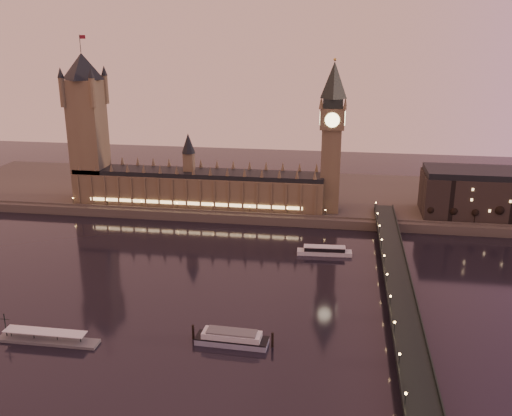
{
  "coord_description": "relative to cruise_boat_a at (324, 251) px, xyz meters",
  "views": [
    {
      "loc": [
        61.52,
        -262.32,
        129.72
      ],
      "look_at": [
        15.56,
        35.0,
        33.36
      ],
      "focal_mm": 40.0,
      "sensor_mm": 36.0,
      "label": 1
    }
  ],
  "objects": [
    {
      "name": "bare_tree_0",
      "position": [
        68.01,
        54.41,
        11.48
      ],
      "size": [
        5.13,
        5.13,
        10.43
      ],
      "color": "black",
      "rests_on": "ground"
    },
    {
      "name": "pontoon_pier",
      "position": [
        -113.85,
        -117.14,
        -0.99
      ],
      "size": [
        44.71,
        7.45,
        11.92
      ],
      "color": "#595B5E",
      "rests_on": "ground"
    },
    {
      "name": "cruise_boat_a",
      "position": [
        0.0,
        0.0,
        0.0
      ],
      "size": [
        32.62,
        8.76,
        5.17
      ],
      "rotation": [
        0.0,
        0.0,
        0.06
      ],
      "color": "silver",
      "rests_on": "ground"
    },
    {
      "name": "big_ben",
      "position": [
        0.3,
        66.4,
        61.68
      ],
      "size": [
        17.68,
        17.68,
        104.0
      ],
      "color": "brown",
      "rests_on": "ground"
    },
    {
      "name": "westminster_bridge",
      "position": [
        37.92,
        -54.59,
        3.24
      ],
      "size": [
        13.2,
        260.0,
        15.3
      ],
      "color": "black",
      "rests_on": "ground"
    },
    {
      "name": "moored_barge",
      "position": [
        -35.1,
        -106.69,
        0.5
      ],
      "size": [
        35.91,
        9.93,
        6.59
      ],
      "rotation": [
        0.0,
        0.0,
        -0.04
      ],
      "color": "#828BA6",
      "rests_on": "ground"
    },
    {
      "name": "bare_tree_1",
      "position": [
        82.54,
        54.41,
        11.48
      ],
      "size": [
        5.13,
        5.13,
        10.43
      ],
      "color": "black",
      "rests_on": "ground"
    },
    {
      "name": "victoria_tower",
      "position": [
        -173.69,
        66.41,
        63.51
      ],
      "size": [
        31.68,
        31.68,
        118.0
      ],
      "color": "brown",
      "rests_on": "ground"
    },
    {
      "name": "ground",
      "position": [
        -53.69,
        -54.59,
        -2.28
      ],
      "size": [
        700.0,
        700.0,
        0.0
      ],
      "primitive_type": "plane",
      "color": "black",
      "rests_on": "ground"
    },
    {
      "name": "palace_of_westminster",
      "position": [
        -93.82,
        66.4,
        19.43
      ],
      "size": [
        180.0,
        26.62,
        52.0
      ],
      "color": "brown",
      "rests_on": "ground"
    },
    {
      "name": "bare_tree_3",
      "position": [
        111.61,
        54.41,
        11.48
      ],
      "size": [
        5.13,
        5.13,
        10.43
      ],
      "color": "black",
      "rests_on": "ground"
    },
    {
      "name": "far_embankment",
      "position": [
        -23.69,
        110.41,
        0.72
      ],
      "size": [
        560.0,
        130.0,
        6.0
      ],
      "primitive_type": "cube",
      "color": "#423D35",
      "rests_on": "ground"
    },
    {
      "name": "bare_tree_2",
      "position": [
        97.08,
        54.41,
        11.48
      ],
      "size": [
        5.13,
        5.13,
        10.43
      ],
      "color": "black",
      "rests_on": "ground"
    }
  ]
}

